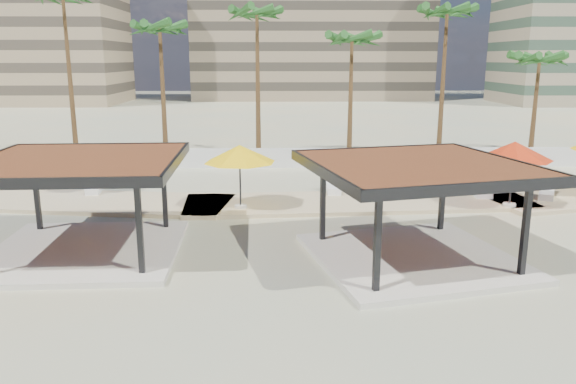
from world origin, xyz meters
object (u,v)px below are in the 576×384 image
at_px(lounger_c, 479,190).
at_px(lounger_d, 546,193).
at_px(lounger_b, 333,188).
at_px(pavilion_west, 81,197).
at_px(umbrella_c, 514,151).
at_px(lounger_a, 95,188).
at_px(pavilion_central, 416,202).

distance_m(lounger_c, lounger_d, 3.04).
bearing_deg(lounger_d, lounger_b, 108.93).
xyz_separation_m(pavilion_west, lounger_c, (16.51, 7.73, -1.63)).
xyz_separation_m(umbrella_c, lounger_d, (2.46, 1.69, -2.32)).
distance_m(pavilion_west, lounger_a, 9.10).
height_order(umbrella_c, lounger_c, umbrella_c).
distance_m(lounger_b, lounger_c, 7.09).
xyz_separation_m(lounger_a, lounger_c, (18.85, -0.91, 0.03)).
height_order(pavilion_west, lounger_d, pavilion_west).
distance_m(umbrella_c, lounger_c, 3.34).
xyz_separation_m(pavilion_central, pavilion_west, (-11.19, 0.92, 0.01)).
relative_size(pavilion_west, lounger_d, 3.35).
relative_size(umbrella_c, lounger_c, 1.76).
xyz_separation_m(pavilion_central, lounger_b, (-1.74, 9.35, -1.65)).
relative_size(umbrella_c, lounger_d, 1.97).
bearing_deg(pavilion_west, pavilion_central, -6.89).
bearing_deg(umbrella_c, lounger_d, 34.42).
xyz_separation_m(pavilion_west, lounger_d, (19.47, 7.03, -1.65)).
bearing_deg(lounger_a, lounger_c, -99.01).
bearing_deg(pavilion_west, lounger_a, 103.03).
distance_m(pavilion_west, umbrella_c, 17.84).
relative_size(lounger_b, lounger_d, 0.97).
bearing_deg(lounger_d, umbrella_c, 151.25).
xyz_separation_m(lounger_b, lounger_d, (10.02, -1.39, 0.00)).
distance_m(umbrella_c, lounger_a, 19.77).
distance_m(lounger_b, lounger_d, 10.12).
bearing_deg(lounger_c, pavilion_west, 121.21).
bearing_deg(pavilion_central, umbrella_c, 33.38).
distance_m(pavilion_central, lounger_d, 11.60).
height_order(pavilion_central, pavilion_west, pavilion_west).
bearing_deg(lounger_c, umbrella_c, -162.00).
xyz_separation_m(lounger_b, lounger_c, (7.06, -0.70, 0.02)).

